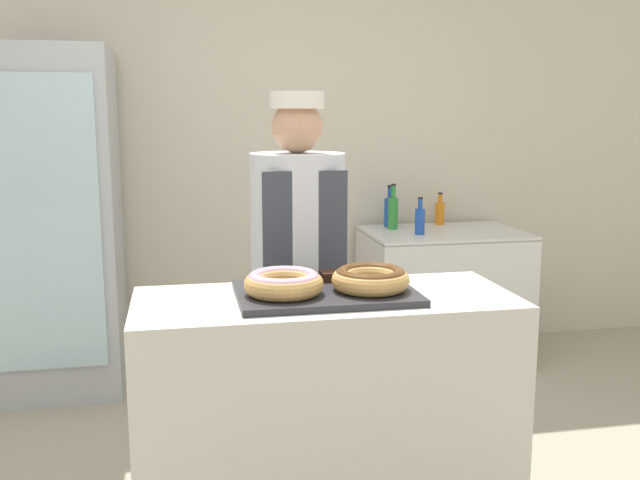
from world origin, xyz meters
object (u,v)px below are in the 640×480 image
Objects in this scene: donut_light_glaze at (284,282)px; beverage_fridge at (56,223)px; baker_person at (299,278)px; serving_tray at (326,293)px; brownie_back_right at (332,275)px; bottle_blue at (390,211)px; chest_freezer at (442,295)px; bottle_green at (393,212)px; donut_chocolate_glaze at (371,278)px; brownie_back_left at (303,277)px; bottle_blue_b at (420,220)px; bottle_orange at (440,212)px.

donut_light_glaze is 2.03m from beverage_fridge.
serving_tray is at bearing -90.43° from baker_person.
bottle_blue reaches higher than brownie_back_right.
donut_light_glaze is 2.24m from chest_freezer.
chest_freezer is (1.10, 1.74, -0.51)m from serving_tray.
donut_light_glaze is 2.13m from bottle_green.
donut_light_glaze is 1.00× the size of donut_chocolate_glaze.
serving_tray is 2.27× the size of donut_chocolate_glaze.
chest_freezer is 0.62m from bottle_blue.
chest_freezer is (1.15, 1.59, -0.53)m from brownie_back_left.
donut_chocolate_glaze is (0.30, 0.00, 0.00)m from donut_light_glaze.
beverage_fridge is (-1.15, 1.16, 0.09)m from baker_person.
bottle_green is at bearing 155.92° from chest_freezer.
brownie_back_left is (-0.20, 0.17, -0.03)m from donut_chocolate_glaze.
donut_chocolate_glaze is at bearing 0.00° from donut_light_glaze.
donut_light_glaze is at bearing -118.90° from brownie_back_left.
bottle_blue_b is at bearing -73.67° from bottle_blue.
baker_person is at bearing 96.51° from brownie_back_right.
bottle_blue reaches higher than serving_tray.
bottle_blue_b is at bearing 57.39° from brownie_back_left.
bottle_blue_b is (0.76, 1.68, -0.07)m from donut_chocolate_glaze.
bottle_blue is at bearing 59.56° from baker_person.
beverage_fridge is 1.98m from bottle_blue.
bottle_orange reaches higher than chest_freezer.
donut_light_glaze is 1.01× the size of bottle_blue.
serving_tray is at bearing -112.71° from bottle_blue.
baker_person is 1.41m from bottle_blue_b.
beverage_fridge is at bearing 124.56° from brownie_back_left.
bottle_orange is 0.41m from bottle_blue_b.
bottle_orange is (1.22, 1.84, -0.05)m from brownie_back_left.
baker_person is (0.15, 0.60, -0.13)m from donut_light_glaze.
brownie_back_right is 0.05× the size of beverage_fridge.
beverage_fridge is 7.10× the size of bottle_blue.
beverage_fridge reaches higher than brownie_back_right.
bottle_orange is at bearing 58.95° from brownie_back_right.
brownie_back_right is (0.11, 0.00, 0.00)m from brownie_back_left.
serving_tray is at bearing -56.44° from beverage_fridge.
brownie_back_right is at bearing -113.75° from bottle_green.
baker_person is at bearing 103.51° from donut_chocolate_glaze.
donut_light_glaze is 2.41m from bottle_orange.
donut_chocolate_glaze is 1.01× the size of bottle_blue.
bottle_blue_b is at bearing -127.00° from bottle_orange.
brownie_back_right reaches higher than serving_tray.
bottle_green is at bearing 63.13° from donut_light_glaze.
bottle_blue_b is (0.91, 1.65, -0.02)m from serving_tray.
baker_person is (-0.15, 0.60, -0.13)m from donut_chocolate_glaze.
baker_person is at bearing -45.15° from beverage_fridge.
donut_light_glaze reaches higher than brownie_back_left.
donut_light_glaze is 1.29× the size of bottle_orange.
beverage_fridge reaches higher than chest_freezer.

